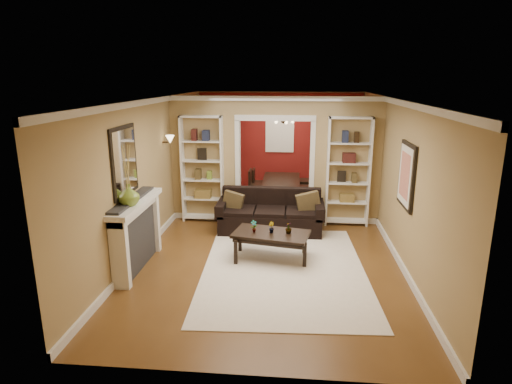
# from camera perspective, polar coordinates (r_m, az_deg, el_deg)

# --- Properties ---
(floor) EXTENTS (8.00, 8.00, 0.00)m
(floor) POSITION_cam_1_polar(r_m,az_deg,el_deg) (8.45, 2.00, -6.27)
(floor) COLOR brown
(floor) RESTS_ON ground
(ceiling) EXTENTS (8.00, 8.00, 0.00)m
(ceiling) POSITION_cam_1_polar(r_m,az_deg,el_deg) (7.88, 2.19, 12.35)
(ceiling) COLOR white
(ceiling) RESTS_ON ground
(wall_back) EXTENTS (8.00, 0.00, 8.00)m
(wall_back) POSITION_cam_1_polar(r_m,az_deg,el_deg) (11.99, 3.18, 6.76)
(wall_back) COLOR tan
(wall_back) RESTS_ON ground
(wall_front) EXTENTS (8.00, 0.00, 8.00)m
(wall_front) POSITION_cam_1_polar(r_m,az_deg,el_deg) (4.25, -0.99, -8.78)
(wall_front) COLOR tan
(wall_front) RESTS_ON ground
(wall_left) EXTENTS (0.00, 8.00, 8.00)m
(wall_left) POSITION_cam_1_polar(r_m,az_deg,el_deg) (8.48, -13.29, 2.94)
(wall_left) COLOR tan
(wall_left) RESTS_ON ground
(wall_right) EXTENTS (0.00, 8.00, 8.00)m
(wall_right) POSITION_cam_1_polar(r_m,az_deg,el_deg) (8.25, 17.91, 2.28)
(wall_right) COLOR tan
(wall_right) RESTS_ON ground
(partition_wall) EXTENTS (4.50, 0.15, 2.70)m
(partition_wall) POSITION_cam_1_polar(r_m,az_deg,el_deg) (9.23, 2.51, 4.29)
(partition_wall) COLOR tan
(partition_wall) RESTS_ON floor
(red_back_panel) EXTENTS (4.44, 0.04, 2.64)m
(red_back_panel) POSITION_cam_1_polar(r_m,az_deg,el_deg) (11.97, 3.17, 6.60)
(red_back_panel) COLOR maroon
(red_back_panel) RESTS_ON floor
(dining_window) EXTENTS (0.78, 0.03, 0.98)m
(dining_window) POSITION_cam_1_polar(r_m,az_deg,el_deg) (11.90, 3.18, 7.67)
(dining_window) COLOR #8CA5CC
(dining_window) RESTS_ON wall_back
(area_rug) EXTENTS (2.81, 3.81, 0.01)m
(area_rug) POSITION_cam_1_polar(r_m,az_deg,el_deg) (7.19, 3.71, -10.19)
(area_rug) COLOR white
(area_rug) RESTS_ON floor
(sofa) EXTENTS (2.16, 0.93, 0.84)m
(sofa) POSITION_cam_1_polar(r_m,az_deg,el_deg) (8.73, 1.94, -2.61)
(sofa) COLOR black
(sofa) RESTS_ON floor
(pillow_left) EXTENTS (0.42, 0.19, 0.41)m
(pillow_left) POSITION_cam_1_polar(r_m,az_deg,el_deg) (8.73, -3.07, -1.30)
(pillow_left) COLOR brown
(pillow_left) RESTS_ON sofa
(pillow_right) EXTENTS (0.48, 0.22, 0.46)m
(pillow_right) POSITION_cam_1_polar(r_m,az_deg,el_deg) (8.64, 7.02, -1.39)
(pillow_right) COLOR brown
(pillow_right) RESTS_ON sofa
(coffee_table) EXTENTS (1.39, 0.93, 0.48)m
(coffee_table) POSITION_cam_1_polar(r_m,az_deg,el_deg) (7.47, 2.01, -7.18)
(coffee_table) COLOR black
(coffee_table) RESTS_ON floor
(plant_left) EXTENTS (0.13, 0.12, 0.21)m
(plant_left) POSITION_cam_1_polar(r_m,az_deg,el_deg) (7.37, -0.28, -4.59)
(plant_left) COLOR #336626
(plant_left) RESTS_ON coffee_table
(plant_center) EXTENTS (0.13, 0.13, 0.19)m
(plant_center) POSITION_cam_1_polar(r_m,az_deg,el_deg) (7.35, 2.04, -4.75)
(plant_center) COLOR #336626
(plant_center) RESTS_ON coffee_table
(plant_right) EXTENTS (0.15, 0.15, 0.19)m
(plant_right) POSITION_cam_1_polar(r_m,az_deg,el_deg) (7.34, 4.37, -4.79)
(plant_right) COLOR #336626
(plant_right) RESTS_ON coffee_table
(bookshelf_left) EXTENTS (0.90, 0.30, 2.30)m
(bookshelf_left) POSITION_cam_1_polar(r_m,az_deg,el_deg) (9.31, -7.14, 3.02)
(bookshelf_left) COLOR white
(bookshelf_left) RESTS_ON floor
(bookshelf_right) EXTENTS (0.90, 0.30, 2.30)m
(bookshelf_right) POSITION_cam_1_polar(r_m,az_deg,el_deg) (9.16, 12.18, 2.61)
(bookshelf_right) COLOR white
(bookshelf_right) RESTS_ON floor
(fireplace) EXTENTS (0.32, 1.70, 1.16)m
(fireplace) POSITION_cam_1_polar(r_m,az_deg,el_deg) (7.28, -15.41, -5.51)
(fireplace) COLOR white
(fireplace) RESTS_ON floor
(vase) EXTENTS (0.42, 0.42, 0.34)m
(vase) POSITION_cam_1_polar(r_m,az_deg,el_deg) (6.82, -16.61, -0.37)
(vase) COLOR olive
(vase) RESTS_ON fireplace
(mirror) EXTENTS (0.03, 0.95, 1.10)m
(mirror) POSITION_cam_1_polar(r_m,az_deg,el_deg) (7.01, -17.17, 3.95)
(mirror) COLOR silver
(mirror) RESTS_ON wall_left
(wall_sconce) EXTENTS (0.18, 0.18, 0.22)m
(wall_sconce) POSITION_cam_1_polar(r_m,az_deg,el_deg) (8.88, -11.75, 6.71)
(wall_sconce) COLOR #FFE0A5
(wall_sconce) RESTS_ON wall_left
(framed_art) EXTENTS (0.04, 0.85, 1.05)m
(framed_art) POSITION_cam_1_polar(r_m,az_deg,el_deg) (7.25, 19.37, 2.10)
(framed_art) COLOR black
(framed_art) RESTS_ON wall_right
(dining_table) EXTENTS (1.66, 0.93, 0.58)m
(dining_table) POSITION_cam_1_polar(r_m,az_deg,el_deg) (10.88, 3.54, 0.22)
(dining_table) COLOR black
(dining_table) RESTS_ON floor
(dining_chair_nw) EXTENTS (0.54, 0.54, 0.90)m
(dining_chair_nw) POSITION_cam_1_polar(r_m,az_deg,el_deg) (10.58, 0.53, 0.71)
(dining_chair_nw) COLOR black
(dining_chair_nw) RESTS_ON floor
(dining_chair_ne) EXTENTS (0.58, 0.58, 0.89)m
(dining_chair_ne) POSITION_cam_1_polar(r_m,az_deg,el_deg) (10.55, 6.49, 0.54)
(dining_chair_ne) COLOR black
(dining_chair_ne) RESTS_ON floor
(dining_chair_sw) EXTENTS (0.40, 0.40, 0.80)m
(dining_chair_sw) POSITION_cam_1_polar(r_m,az_deg,el_deg) (11.18, 0.78, 1.20)
(dining_chair_sw) COLOR black
(dining_chair_sw) RESTS_ON floor
(dining_chair_se) EXTENTS (0.61, 0.61, 0.94)m
(dining_chair_se) POSITION_cam_1_polar(r_m,az_deg,el_deg) (11.13, 6.44, 1.43)
(dining_chair_se) COLOR black
(dining_chair_se) RESTS_ON floor
(chandelier) EXTENTS (0.50, 0.50, 0.30)m
(chandelier) POSITION_cam_1_polar(r_m,az_deg,el_deg) (10.62, 2.96, 9.34)
(chandelier) COLOR #342617
(chandelier) RESTS_ON ceiling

